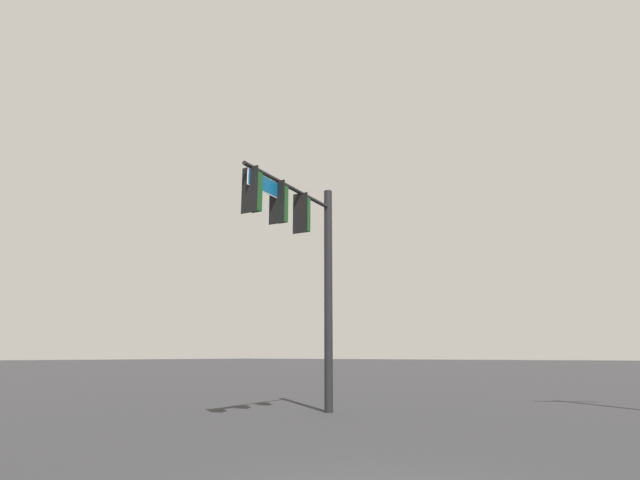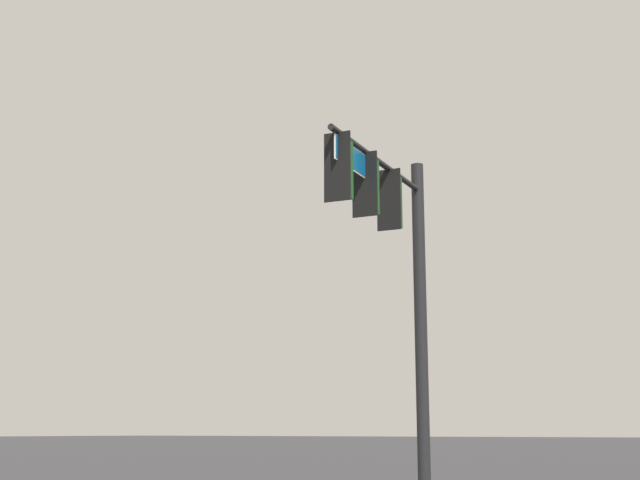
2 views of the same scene
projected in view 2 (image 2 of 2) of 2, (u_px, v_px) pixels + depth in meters
The scene contains 1 object.
signal_pole_near at pixel (396, 258), 18.57m from camera, with size 4.87×1.01×7.42m.
Camera 2 is at (9.65, 2.27, 1.45)m, focal length 50.00 mm.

